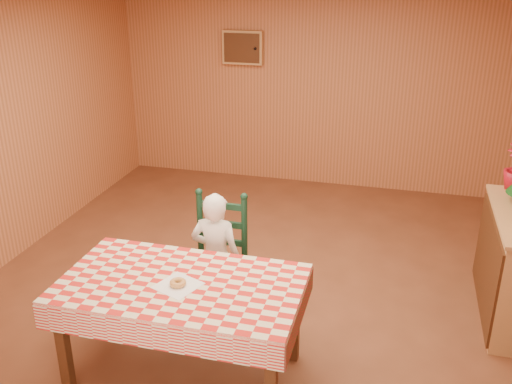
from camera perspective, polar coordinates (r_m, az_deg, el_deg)
ground at (r=5.12m, az=-0.58°, el=-10.71°), size 6.00×6.00×0.00m
cabin_walls at (r=4.91m, az=0.98°, el=10.94°), size 5.10×6.05×2.65m
dining_table at (r=3.97m, az=-7.46°, el=-9.92°), size 1.66×0.96×0.77m
ladder_chair at (r=4.70m, az=-3.77°, el=-6.91°), size 0.44×0.40×1.08m
seated_child at (r=4.62m, az=-4.01°, el=-6.61°), size 0.41×0.27×1.12m
napkin at (r=3.89m, az=-7.80°, el=-9.24°), size 0.34×0.34×0.00m
donut at (r=3.88m, az=-7.82°, el=-8.98°), size 0.14×0.14×0.04m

